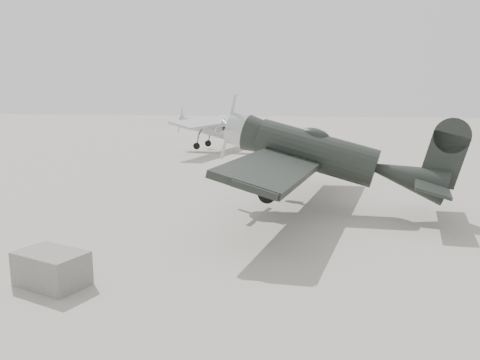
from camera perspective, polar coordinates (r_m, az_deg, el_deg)
The scene contains 4 objects.
ground at distance 17.11m, azimuth 1.18°, elevation -6.05°, with size 160.00×160.00×0.00m, color gray.
lowwing_monoplane at distance 19.66m, azimuth 10.53°, elevation 2.90°, with size 9.85×13.69×4.39m.
highwing_monoplane at distance 39.33m, azimuth -2.74°, elevation 6.37°, with size 7.96×11.14×3.15m.
equipment_block at distance 13.20m, azimuth -21.98°, elevation -9.97°, with size 1.79×1.12×0.90m, color slate.
Camera 1 is at (2.33, -16.22, 4.93)m, focal length 35.00 mm.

